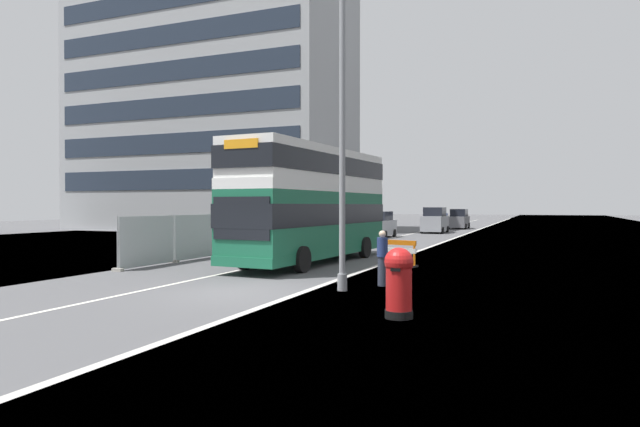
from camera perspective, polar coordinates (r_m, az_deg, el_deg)
The scene contains 15 objects.
ground at distance 16.06m, azimuth -6.85°, elevation -8.33°, with size 140.00×280.00×0.10m.
double_decker_bus at distance 24.03m, azimuth -0.76°, elevation 1.18°, with size 3.25×11.32×4.98m.
lamppost_foreground at distance 16.25m, azimuth 2.33°, elevation 8.01°, with size 0.29×0.70×9.56m.
red_pillar_postbox at distance 12.43m, azimuth 8.18°, elevation -6.79°, with size 0.65×0.65×1.57m.
roadworks_barrier at distance 22.90m, azimuth 8.23°, elevation -3.79°, with size 1.58×0.84×1.08m.
construction_site_fence at distance 32.02m, azimuth -5.64°, elevation -1.82°, with size 0.44×24.00×2.12m.
car_oncoming_near at distance 43.13m, azimuth 6.13°, elevation -1.21°, with size 1.95×4.35×2.03m.
car_receding_mid at distance 50.92m, azimuth 11.81°, elevation -0.77°, with size 2.04×4.16×2.33m.
car_receding_far at distance 60.58m, azimuth 14.21°, elevation -0.61°, with size 1.90×4.26×2.11m.
car_far_side at distance 70.09m, azimuth 12.09°, elevation -0.35°, with size 2.04×4.39×2.26m.
bare_tree_far_verge_near at distance 49.79m, azimuth -1.26°, elevation 0.82°, with size 2.41×2.29×5.14m.
bare_tree_far_verge_mid at distance 60.33m, azimuth 2.62°, elevation 1.03°, with size 3.42×3.06×5.33m.
bare_tree_far_verge_far at distance 58.30m, azimuth 1.31°, elevation 0.52°, with size 2.87×2.62×4.77m.
pedestrian_at_kerb at distance 17.26m, azimuth 6.48°, elevation -4.61°, with size 0.34×0.34×1.73m.
backdrop_office_block at distance 59.91m, azimuth -11.19°, elevation 11.49°, with size 28.27×13.54×27.15m.
Camera 1 is at (8.29, -13.71, 2.51)m, focal length 30.87 mm.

